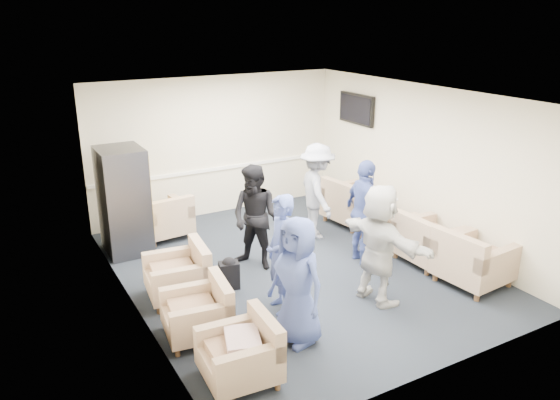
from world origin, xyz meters
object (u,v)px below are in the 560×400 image
person_mid_left (281,254)px  armchair_right_near (471,262)px  person_mid_right (364,212)px  armchair_left_mid (201,314)px  armchair_right_midnear (426,242)px  person_back_left (256,218)px  armchair_left_near (244,355)px  person_back_right (317,191)px  armchair_right_midfar (385,225)px  person_front_left (297,281)px  person_front_right (379,244)px  armchair_left_far (181,276)px  vending_machine (124,201)px  armchair_corner (165,220)px  armchair_right_far (351,205)px

person_mid_left → armchair_right_near: bearing=84.4°
armchair_right_near → person_mid_right: 1.73m
armchair_left_mid → armchair_right_midnear: bearing=101.0°
armchair_left_mid → person_back_left: person_back_left is taller
armchair_left_near → person_back_right: 4.21m
armchair_right_midfar → person_front_left: (-2.94, -1.88, 0.50)m
person_front_left → person_front_right: size_ratio=0.95×
person_back_right → armchair_left_far: bearing=122.3°
vending_machine → person_back_right: (3.10, -1.03, -0.04)m
person_front_left → person_back_left: bearing=150.0°
vending_machine → person_front_right: bearing=-52.6°
person_front_left → armchair_right_midfar: bearing=106.4°
armchair_right_midnear → person_front_left: size_ratio=0.55×
armchair_right_near → armchair_corner: bearing=35.3°
armchair_left_mid → vending_machine: vending_machine is taller
armchair_corner → person_back_left: 2.10m
person_back_left → armchair_right_near: bearing=16.1°
person_back_right → person_front_right: (-0.53, -2.34, -0.00)m
armchair_corner → person_mid_left: bearing=94.0°
armchair_right_midnear → person_mid_left: 2.79m
armchair_right_midnear → armchair_corner: size_ratio=0.95×
person_mid_right → person_front_right: size_ratio=1.00×
armchair_right_midnear → armchair_left_mid: bearing=92.9°
armchair_corner → person_back_right: bearing=145.8°
vending_machine → person_back_left: vending_machine is taller
armchair_right_midnear → person_back_left: person_back_left is taller
armchair_corner → person_front_left: 3.96m
armchair_left_near → person_back_left: person_back_left is taller
person_front_right → armchair_right_midfar: bearing=-49.6°
armchair_left_near → person_front_right: person_front_right is taller
armchair_left_far → armchair_right_midnear: (3.79, -0.84, 0.03)m
armchair_left_near → person_back_right: bearing=140.1°
armchair_left_near → person_mid_left: (1.09, 1.10, 0.51)m
armchair_left_mid → armchair_right_near: armchair_right_near is taller
armchair_right_near → vending_machine: vending_machine is taller
armchair_right_far → vending_machine: size_ratio=0.58×
armchair_right_far → person_mid_left: bearing=121.3°
armchair_left_near → vending_machine: vending_machine is taller
person_front_left → person_front_right: (1.47, 0.31, 0.04)m
armchair_left_mid → armchair_right_near: size_ratio=0.88×
armchair_left_mid → armchair_left_near: bearing=12.4°
armchair_left_mid → person_mid_right: size_ratio=0.52×
person_mid_right → armchair_right_far: bearing=-22.1°
armchair_corner → armchair_right_far: bearing=156.4°
armchair_corner → person_back_left: (0.87, -1.85, 0.49)m
armchair_left_mid → armchair_corner: (0.61, 3.26, 0.03)m
person_mid_left → armchair_left_near: bearing=-35.3°
person_front_left → vending_machine: bearing=-179.7°
armchair_right_midnear → person_front_right: 1.65m
vending_machine → person_mid_right: vending_machine is taller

